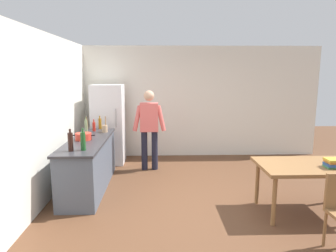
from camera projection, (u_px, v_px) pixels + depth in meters
name	position (u px, v px, depth m)	size (l,w,h in m)	color
ground_plane	(207.00, 205.00, 4.74)	(14.00, 14.00, 0.00)	brown
wall_back	(189.00, 102.00, 7.46)	(6.40, 0.12, 2.70)	silver
wall_left	(38.00, 120.00, 4.62)	(0.12, 5.60, 2.70)	silver
kitchen_counter	(89.00, 164.00, 5.39)	(0.64, 2.20, 0.90)	#4C5666
refrigerator	(108.00, 124.00, 6.89)	(0.70, 0.67, 1.80)	white
person	(149.00, 125.00, 6.36)	(0.70, 0.22, 1.70)	#1E1E2D
dining_table	(307.00, 170.00, 4.38)	(1.40, 0.90, 0.75)	olive
cooking_pot	(83.00, 136.00, 5.27)	(0.40, 0.28, 0.12)	red
utensil_jar	(105.00, 128.00, 5.94)	(0.11, 0.11, 0.32)	tan
bottle_vinegar_tall	(86.00, 126.00, 5.85)	(0.06, 0.06, 0.32)	gray
bottle_wine_green	(83.00, 141.00, 4.55)	(0.08, 0.08, 0.34)	#1E5123
bottle_wine_dark	(70.00, 142.00, 4.49)	(0.08, 0.08, 0.34)	black
bottle_beer_brown	(87.00, 124.00, 6.28)	(0.06, 0.06, 0.26)	#5B3314
bottle_sauce_red	(94.00, 126.00, 6.05)	(0.06, 0.06, 0.24)	#B22319
bottle_oil_amber	(100.00, 123.00, 6.29)	(0.06, 0.06, 0.28)	#996619
book_stack	(335.00, 163.00, 4.21)	(0.28, 0.21, 0.13)	#387A47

